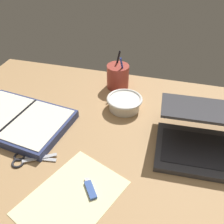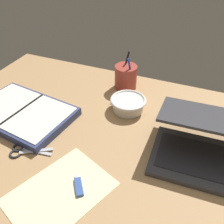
% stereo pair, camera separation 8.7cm
% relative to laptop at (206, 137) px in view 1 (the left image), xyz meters
% --- Properties ---
extents(desk_top, '(1.40, 1.00, 0.02)m').
position_rel_laptop_xyz_m(desk_top, '(-0.30, -0.08, -0.06)').
color(desk_top, tan).
rests_on(desk_top, ground).
extents(laptop, '(0.32, 0.30, 0.15)m').
position_rel_laptop_xyz_m(laptop, '(0.00, 0.00, 0.00)').
color(laptop, '#38383D').
rests_on(laptop, desk_top).
extents(bowl, '(0.14, 0.14, 0.05)m').
position_rel_laptop_xyz_m(bowl, '(-0.30, 0.14, -0.02)').
color(bowl, silver).
rests_on(bowl, desk_top).
extents(pen_cup, '(0.10, 0.10, 0.16)m').
position_rel_laptop_xyz_m(pen_cup, '(-0.37, 0.30, 0.00)').
color(pen_cup, '#9E382D').
rests_on(pen_cup, desk_top).
extents(planner, '(0.40, 0.30, 0.04)m').
position_rel_laptop_xyz_m(planner, '(-0.66, -0.05, -0.03)').
color(planner, navy).
rests_on(planner, desk_top).
extents(scissors, '(0.14, 0.09, 0.01)m').
position_rel_laptop_xyz_m(scissors, '(-0.55, -0.20, -0.05)').
color(scissors, '#B7B7BC').
rests_on(scissors, desk_top).
extents(paper_sheet_front, '(0.29, 0.33, 0.00)m').
position_rel_laptop_xyz_m(paper_sheet_front, '(-0.35, -0.29, -0.05)').
color(paper_sheet_front, '#F4EFB2').
rests_on(paper_sheet_front, desk_top).
extents(usb_drive, '(0.06, 0.07, 0.01)m').
position_rel_laptop_xyz_m(usb_drive, '(-0.31, -0.25, -0.04)').
color(usb_drive, '#33519E').
rests_on(usb_drive, desk_top).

